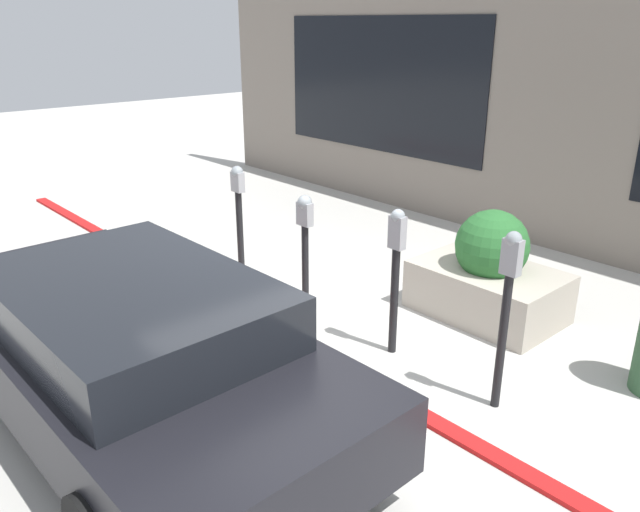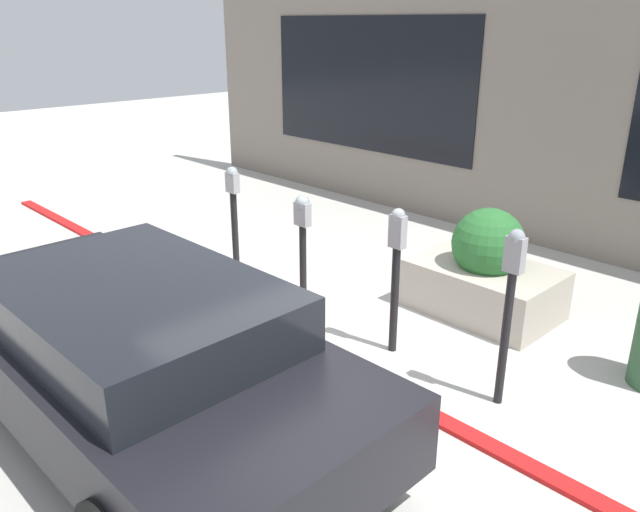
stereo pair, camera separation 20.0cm
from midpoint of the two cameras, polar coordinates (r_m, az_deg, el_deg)
name	(u,v)px [view 1 (the left image)]	position (r m, az deg, el deg)	size (l,w,h in m)	color
ground_plane	(308,347)	(6.24, -0.13, -8.28)	(40.00, 40.00, 0.00)	beige
curb_strip	(302,347)	(6.19, -0.69, -8.36)	(14.56, 0.16, 0.04)	red
building_facade	(561,116)	(9.15, 21.77, 11.83)	(14.56, 0.17, 3.66)	slate
parking_meter_nearest	(507,299)	(5.14, 17.79, -3.76)	(0.15, 0.13, 1.54)	black
parking_meter_second	(396,265)	(5.83, 7.91, -0.87)	(0.15, 0.13, 1.44)	black
parking_meter_middle	(305,235)	(6.59, -0.51, 1.91)	(0.18, 0.15, 1.34)	black
parking_meter_fourth	(239,209)	(7.49, -6.67, 4.28)	(0.17, 0.14, 1.45)	black
planter_box	(489,276)	(6.98, 15.98, -1.73)	(1.53, 1.03, 1.18)	#B2A899
parked_car_front	(127,343)	(5.07, -16.18, -7.70)	(4.54, 1.90, 1.27)	black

